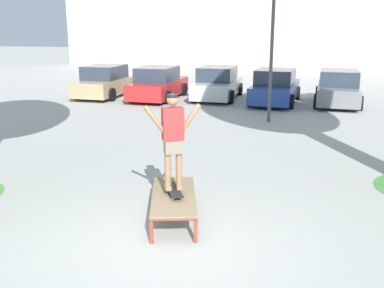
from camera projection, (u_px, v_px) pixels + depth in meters
ground_plane at (166, 243)px, 7.17m from camera, size 120.00×120.00×0.00m
skate_box at (174, 197)px, 7.97m from camera, size 1.22×2.03×0.46m
skateboard at (174, 190)px, 7.96m from camera, size 0.53×0.81×0.09m
skater at (173, 135)px, 7.71m from camera, size 0.93×0.51×1.69m
car_tan at (106, 82)px, 21.74m from camera, size 2.07×4.28×1.50m
car_red at (158, 84)px, 20.97m from camera, size 2.08×4.28×1.50m
car_silver at (218, 84)px, 21.08m from camera, size 2.03×4.26×1.50m
car_blue at (275, 87)px, 19.89m from camera, size 2.23×4.35×1.50m
car_grey at (338, 89)px, 19.50m from camera, size 2.14×4.31×1.50m
light_post at (273, 11)px, 15.18m from camera, size 0.36×0.36×5.83m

